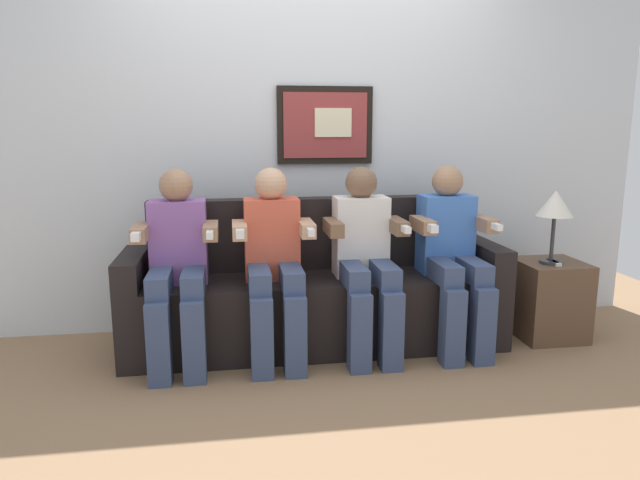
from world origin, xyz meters
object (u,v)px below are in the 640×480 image
object	(u,v)px
side_table_right	(548,299)
table_lamp	(555,207)
person_leftmost	(178,260)
person_right_center	(365,254)
person_rightmost	(452,251)
spare_remote_on_table	(554,262)
person_left_center	(274,257)
couch	(316,296)

from	to	relation	value
side_table_right	table_lamp	distance (m)	0.61
person_leftmost	person_right_center	xyz separation A→B (m)	(1.08, 0.00, -0.00)
person_rightmost	table_lamp	bearing A→B (deg)	1.54
person_leftmost	side_table_right	bearing A→B (deg)	1.53
side_table_right	spare_remote_on_table	world-z (taller)	spare_remote_on_table
person_leftmost	person_rightmost	world-z (taller)	same
person_left_center	person_leftmost	bearing A→B (deg)	180.00
person_leftmost	person_rightmost	xyz separation A→B (m)	(1.62, 0.00, 0.00)
person_leftmost	side_table_right	world-z (taller)	person_leftmost
side_table_right	person_rightmost	bearing A→B (deg)	-174.93
person_left_center	couch	bearing A→B (deg)	32.03
table_lamp	person_leftmost	bearing A→B (deg)	-179.55
person_right_center	person_rightmost	distance (m)	0.54
person_rightmost	person_left_center	bearing A→B (deg)	180.00
person_leftmost	spare_remote_on_table	bearing A→B (deg)	-0.03
person_leftmost	spare_remote_on_table	distance (m)	2.29
person_left_center	spare_remote_on_table	xyz separation A→B (m)	(1.75, -0.00, -0.10)
person_left_center	spare_remote_on_table	world-z (taller)	person_left_center
person_right_center	spare_remote_on_table	distance (m)	1.21
couch	side_table_right	world-z (taller)	couch
person_left_center	spare_remote_on_table	distance (m)	1.75
person_left_center	person_right_center	bearing A→B (deg)	0.05
person_rightmost	spare_remote_on_table	distance (m)	0.68
spare_remote_on_table	person_left_center	bearing A→B (deg)	179.97
couch	person_left_center	xyz separation A→B (m)	(-0.27, -0.17, 0.29)
couch	person_right_center	distance (m)	0.43
person_rightmost	table_lamp	xyz separation A→B (m)	(0.66, 0.02, 0.25)
person_rightmost	side_table_right	size ratio (longest dim) A/B	2.22
table_lamp	side_table_right	bearing A→B (deg)	53.74
couch	person_left_center	world-z (taller)	person_left_center
person_rightmost	spare_remote_on_table	world-z (taller)	person_rightmost
person_rightmost	spare_remote_on_table	bearing A→B (deg)	-0.09
person_right_center	table_lamp	xyz separation A→B (m)	(1.20, 0.02, 0.25)
couch	person_rightmost	size ratio (longest dim) A/B	2.07
side_table_right	person_right_center	bearing A→B (deg)	-177.16
person_left_center	person_right_center	size ratio (longest dim) A/B	1.00
side_table_right	person_leftmost	bearing A→B (deg)	-178.47
person_leftmost	person_left_center	xyz separation A→B (m)	(0.54, 0.00, 0.00)
couch	table_lamp	world-z (taller)	table_lamp
table_lamp	spare_remote_on_table	distance (m)	0.35
table_lamp	spare_remote_on_table	xyz separation A→B (m)	(0.01, -0.02, -0.35)
couch	spare_remote_on_table	xyz separation A→B (m)	(1.48, -0.17, 0.20)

